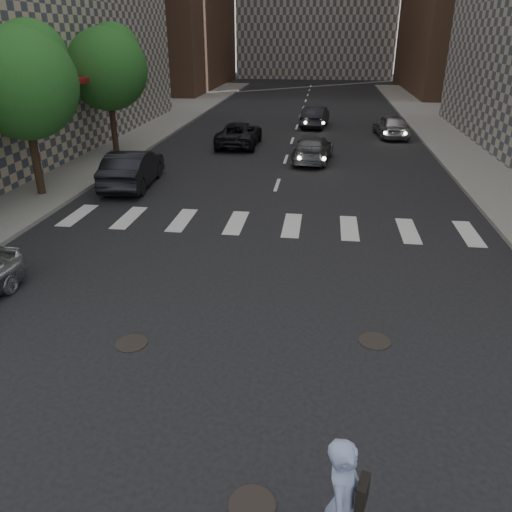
{
  "coord_description": "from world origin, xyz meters",
  "views": [
    {
      "loc": [
        1.93,
        -7.54,
        6.25
      ],
      "look_at": [
        0.47,
        3.35,
        1.3
      ],
      "focal_mm": 35.0,
      "sensor_mm": 36.0,
      "label": 1
    }
  ],
  "objects_px": {
    "tree_c": "(109,65)",
    "traffic_car_c": "(239,134)",
    "traffic_car_e": "(315,117)",
    "skateboarder": "(343,505)",
    "traffic_car_b": "(313,149)",
    "traffic_car_a": "(133,168)",
    "traffic_car_d": "(391,126)",
    "tree_b": "(24,78)"
  },
  "relations": [
    {
      "from": "tree_c",
      "to": "traffic_car_c",
      "type": "distance_m",
      "value": 8.09
    },
    {
      "from": "traffic_car_c",
      "to": "traffic_car_e",
      "type": "xyz_separation_m",
      "value": [
        4.32,
        7.09,
        0.03
      ]
    },
    {
      "from": "traffic_car_c",
      "to": "skateboarder",
      "type": "bearing_deg",
      "value": 101.91
    },
    {
      "from": "traffic_car_b",
      "to": "traffic_car_c",
      "type": "relative_size",
      "value": 0.9
    },
    {
      "from": "traffic_car_b",
      "to": "traffic_car_c",
      "type": "xyz_separation_m",
      "value": [
        -4.47,
        3.33,
        0.04
      ]
    },
    {
      "from": "skateboarder",
      "to": "traffic_car_b",
      "type": "bearing_deg",
      "value": 108.15
    },
    {
      "from": "skateboarder",
      "to": "traffic_car_a",
      "type": "distance_m",
      "value": 18.39
    },
    {
      "from": "traffic_car_a",
      "to": "traffic_car_d",
      "type": "height_order",
      "value": "traffic_car_a"
    },
    {
      "from": "tree_c",
      "to": "traffic_car_a",
      "type": "distance_m",
      "value": 7.91
    },
    {
      "from": "traffic_car_c",
      "to": "traffic_car_b",
      "type": "bearing_deg",
      "value": 143.09
    },
    {
      "from": "tree_c",
      "to": "traffic_car_e",
      "type": "distance_m",
      "value": 15.21
    },
    {
      "from": "tree_b",
      "to": "tree_c",
      "type": "height_order",
      "value": "same"
    },
    {
      "from": "skateboarder",
      "to": "traffic_car_b",
      "type": "relative_size",
      "value": 0.46
    },
    {
      "from": "traffic_car_c",
      "to": "traffic_car_e",
      "type": "height_order",
      "value": "traffic_car_e"
    },
    {
      "from": "tree_b",
      "to": "tree_c",
      "type": "distance_m",
      "value": 8.0
    },
    {
      "from": "tree_c",
      "to": "skateboarder",
      "type": "xyz_separation_m",
      "value": [
        11.86,
        -22.35,
        -3.57
      ]
    },
    {
      "from": "traffic_car_e",
      "to": "traffic_car_a",
      "type": "bearing_deg",
      "value": 71.86
    },
    {
      "from": "traffic_car_c",
      "to": "traffic_car_d",
      "type": "height_order",
      "value": "traffic_car_d"
    },
    {
      "from": "tree_c",
      "to": "skateboarder",
      "type": "distance_m",
      "value": 25.56
    },
    {
      "from": "tree_b",
      "to": "skateboarder",
      "type": "bearing_deg",
      "value": -50.43
    },
    {
      "from": "tree_c",
      "to": "traffic_car_e",
      "type": "relative_size",
      "value": 1.5
    },
    {
      "from": "traffic_car_d",
      "to": "traffic_car_e",
      "type": "height_order",
      "value": "traffic_car_d"
    },
    {
      "from": "traffic_car_a",
      "to": "traffic_car_d",
      "type": "bearing_deg",
      "value": -138.1
    },
    {
      "from": "traffic_car_a",
      "to": "traffic_car_d",
      "type": "distance_m",
      "value": 18.06
    },
    {
      "from": "traffic_car_c",
      "to": "tree_c",
      "type": "bearing_deg",
      "value": 24.45
    },
    {
      "from": "traffic_car_a",
      "to": "traffic_car_e",
      "type": "height_order",
      "value": "traffic_car_a"
    },
    {
      "from": "traffic_car_b",
      "to": "tree_b",
      "type": "bearing_deg",
      "value": 41.4
    },
    {
      "from": "traffic_car_b",
      "to": "traffic_car_e",
      "type": "height_order",
      "value": "traffic_car_e"
    },
    {
      "from": "tree_c",
      "to": "traffic_car_b",
      "type": "distance_m",
      "value": 11.59
    },
    {
      "from": "tree_b",
      "to": "traffic_car_d",
      "type": "bearing_deg",
      "value": 43.54
    },
    {
      "from": "traffic_car_b",
      "to": "traffic_car_e",
      "type": "distance_m",
      "value": 10.42
    },
    {
      "from": "tree_c",
      "to": "traffic_car_d",
      "type": "relative_size",
      "value": 1.53
    },
    {
      "from": "skateboarder",
      "to": "traffic_car_e",
      "type": "distance_m",
      "value": 32.41
    },
    {
      "from": "tree_c",
      "to": "traffic_car_c",
      "type": "xyz_separation_m",
      "value": [
        6.41,
        2.95,
        -3.96
      ]
    },
    {
      "from": "skateboarder",
      "to": "traffic_car_c",
      "type": "xyz_separation_m",
      "value": [
        -5.45,
        25.3,
        -0.38
      ]
    },
    {
      "from": "traffic_car_d",
      "to": "traffic_car_e",
      "type": "distance_m",
      "value": 5.86
    },
    {
      "from": "tree_c",
      "to": "traffic_car_a",
      "type": "xyz_separation_m",
      "value": [
        3.18,
        -6.14,
        -3.85
      ]
    },
    {
      "from": "tree_c",
      "to": "skateboarder",
      "type": "relative_size",
      "value": 3.23
    },
    {
      "from": "tree_c",
      "to": "traffic_car_c",
      "type": "relative_size",
      "value": 1.33
    },
    {
      "from": "traffic_car_c",
      "to": "traffic_car_e",
      "type": "bearing_deg",
      "value": -121.63
    },
    {
      "from": "tree_b",
      "to": "traffic_car_b",
      "type": "distance_m",
      "value": 13.87
    },
    {
      "from": "traffic_car_e",
      "to": "traffic_car_c",
      "type": "bearing_deg",
      "value": 65.5
    }
  ]
}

